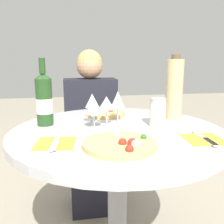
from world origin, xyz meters
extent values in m
cylinder|color=gray|center=(0.00, 0.00, 0.38)|extent=(0.10, 0.10, 0.71)
cylinder|color=#B7B7BC|center=(0.00, 0.00, 0.76)|extent=(1.00, 1.00, 0.04)
cylinder|color=#ADADB2|center=(-0.06, 0.76, 0.01)|extent=(0.36, 0.36, 0.01)
cylinder|color=#ADADB2|center=(-0.06, 0.76, 0.20)|extent=(0.06, 0.06, 0.40)
cube|color=#ADADB2|center=(-0.06, 0.76, 0.41)|extent=(0.40, 0.40, 0.03)
cube|color=#ADADB2|center=(-0.06, 0.95, 0.62)|extent=(0.40, 0.02, 0.40)
cube|color=black|center=(-0.06, 0.60, 0.21)|extent=(0.33, 0.32, 0.43)
cube|color=black|center=(-0.06, 0.76, 0.69)|extent=(0.39, 0.20, 0.52)
sphere|color=tan|center=(-0.06, 0.76, 1.04)|extent=(0.19, 0.19, 0.19)
sphere|color=tan|center=(-0.06, 0.76, 1.07)|extent=(0.18, 0.18, 0.18)
cylinder|color=#DBB26B|center=(-0.04, -0.23, 0.78)|extent=(0.28, 0.28, 0.02)
sphere|color=#336B28|center=(0.06, -0.21, 0.80)|extent=(0.02, 0.02, 0.02)
sphere|color=beige|center=(0.01, -0.29, 0.80)|extent=(0.03, 0.03, 0.03)
sphere|color=#B22D1E|center=(0.00, -0.28, 0.80)|extent=(0.04, 0.04, 0.04)
sphere|color=beige|center=(-0.04, -0.17, 0.80)|extent=(0.03, 0.03, 0.03)
sphere|color=#B22D1E|center=(-0.03, -0.26, 0.80)|extent=(0.03, 0.03, 0.03)
sphere|color=#B22D1E|center=(-0.02, -0.33, 0.80)|extent=(0.03, 0.03, 0.03)
cylinder|color=#DBB26B|center=(-0.01, 0.30, 0.78)|extent=(0.23, 0.23, 0.02)
sphere|color=#336B28|center=(0.00, 0.33, 0.80)|extent=(0.03, 0.03, 0.03)
sphere|color=#B22D1E|center=(0.02, 0.30, 0.80)|extent=(0.03, 0.03, 0.03)
sphere|color=beige|center=(-0.04, 0.28, 0.80)|extent=(0.03, 0.03, 0.03)
sphere|color=beige|center=(0.04, 0.30, 0.80)|extent=(0.04, 0.04, 0.04)
cylinder|color=#23471E|center=(-0.34, 0.14, 0.89)|extent=(0.08, 0.08, 0.23)
cone|color=#23471E|center=(-0.34, 0.14, 1.02)|extent=(0.08, 0.08, 0.03)
cylinder|color=#23471E|center=(-0.34, 0.14, 1.06)|extent=(0.03, 0.03, 0.07)
cylinder|color=silver|center=(-0.34, 0.14, 0.87)|extent=(0.08, 0.08, 0.07)
cylinder|color=tan|center=(0.34, 0.14, 0.93)|extent=(0.09, 0.09, 0.32)
cylinder|color=brown|center=(0.34, 0.14, 1.11)|extent=(0.05, 0.05, 0.02)
cylinder|color=silver|center=(0.20, 0.02, 0.83)|extent=(0.08, 0.08, 0.12)
cylinder|color=#B2B2B7|center=(0.20, 0.02, 0.90)|extent=(0.07, 0.07, 0.02)
cylinder|color=silver|center=(-0.04, 0.08, 0.78)|extent=(0.06, 0.06, 0.00)
cylinder|color=silver|center=(-0.04, 0.08, 0.82)|extent=(0.01, 0.01, 0.08)
cone|color=silver|center=(-0.04, 0.08, 0.89)|extent=(0.08, 0.08, 0.06)
cylinder|color=silver|center=(-0.11, 0.13, 0.78)|extent=(0.06, 0.06, 0.00)
cylinder|color=silver|center=(-0.11, 0.13, 0.82)|extent=(0.01, 0.01, 0.08)
cone|color=silver|center=(-0.11, 0.13, 0.89)|extent=(0.07, 0.07, 0.07)
cylinder|color=silver|center=(0.03, 0.13, 0.78)|extent=(0.06, 0.06, 0.00)
cylinder|color=silver|center=(0.03, 0.13, 0.81)|extent=(0.01, 0.01, 0.07)
cone|color=silver|center=(0.03, 0.13, 0.89)|extent=(0.07, 0.07, 0.08)
cylinder|color=silver|center=(-0.11, 0.04, 0.78)|extent=(0.06, 0.06, 0.00)
cylinder|color=silver|center=(-0.11, 0.04, 0.81)|extent=(0.01, 0.01, 0.07)
cone|color=beige|center=(-0.11, 0.04, 0.88)|extent=(0.08, 0.08, 0.06)
cube|color=yellow|center=(-0.28, -0.16, 0.78)|extent=(0.17, 0.17, 0.00)
cube|color=silver|center=(-0.28, -0.16, 0.78)|extent=(0.04, 0.19, 0.00)
cube|color=silver|center=(-0.28, -0.21, 0.78)|extent=(0.03, 0.09, 0.00)
cube|color=yellow|center=(0.32, -0.21, 0.78)|extent=(0.16, 0.16, 0.00)
cube|color=silver|center=(0.32, -0.21, 0.78)|extent=(0.03, 0.19, 0.00)
cube|color=black|center=(0.32, -0.26, 0.78)|extent=(0.02, 0.09, 0.00)
camera|label=1|loc=(-0.22, -1.11, 1.10)|focal=40.00mm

